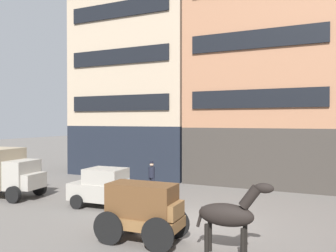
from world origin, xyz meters
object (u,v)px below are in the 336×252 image
at_px(cargo_wagon, 143,208).
at_px(sedan_dark, 108,188).
at_px(draft_horse, 229,214).
at_px(pedestrian_officer, 152,175).
at_px(delivery_truck_near, 2,170).

height_order(cargo_wagon, sedan_dark, cargo_wagon).
bearing_deg(draft_horse, pedestrian_officer, 131.44).
bearing_deg(cargo_wagon, sedan_dark, 138.11).
xyz_separation_m(draft_horse, sedan_dark, (-6.72, 3.38, -0.36)).
distance_m(draft_horse, sedan_dark, 7.53).
distance_m(sedan_dark, pedestrian_officer, 3.83).
bearing_deg(pedestrian_officer, delivery_truck_near, -147.55).
relative_size(cargo_wagon, delivery_truck_near, 0.66).
distance_m(draft_horse, pedestrian_officer, 9.60).
distance_m(cargo_wagon, sedan_dark, 5.07).
bearing_deg(cargo_wagon, delivery_truck_near, 164.52).
bearing_deg(sedan_dark, draft_horse, -26.69).
distance_m(cargo_wagon, delivery_truck_near, 10.64).
distance_m(cargo_wagon, draft_horse, 2.95).
height_order(delivery_truck_near, sedan_dark, delivery_truck_near).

